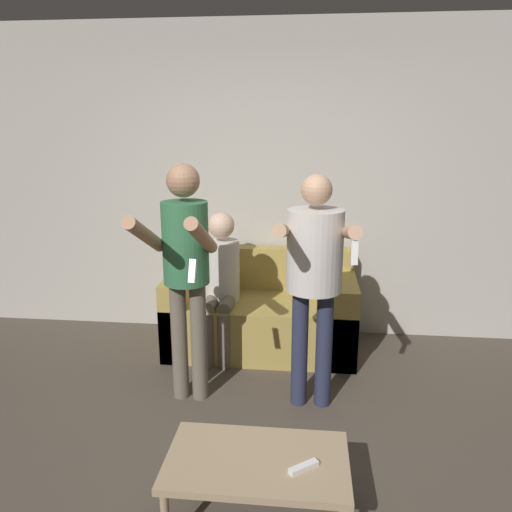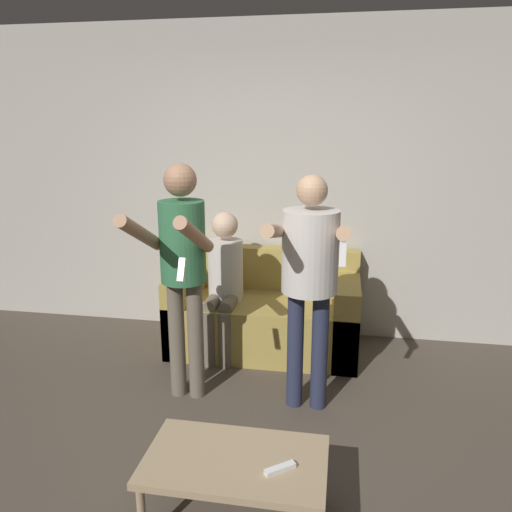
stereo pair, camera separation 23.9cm
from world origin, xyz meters
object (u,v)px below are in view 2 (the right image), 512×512
(person_standing_right, at_px, (310,266))
(coffee_table, at_px, (235,465))
(couch, at_px, (265,315))
(person_standing_left, at_px, (182,259))
(person_seated, at_px, (224,278))
(remote_on_table, at_px, (280,469))

(person_standing_right, bearing_deg, coffee_table, -103.53)
(couch, height_order, coffee_table, couch)
(person_standing_left, xyz_separation_m, person_seated, (0.10, 0.73, -0.36))
(person_standing_right, height_order, remote_on_table, person_standing_right)
(person_seated, xyz_separation_m, remote_on_table, (0.70, -1.85, -0.29))
(person_standing_right, bearing_deg, couch, 115.64)
(coffee_table, distance_m, remote_on_table, 0.23)
(person_seated, bearing_deg, coffee_table, -74.97)
(couch, relative_size, person_standing_right, 0.99)
(person_standing_left, relative_size, coffee_table, 1.89)
(person_standing_left, distance_m, coffee_table, 1.39)
(couch, distance_m, coffee_table, 1.94)
(person_standing_left, distance_m, remote_on_table, 1.51)
(couch, bearing_deg, person_standing_left, -115.43)
(person_standing_left, relative_size, remote_on_table, 11.52)
(coffee_table, bearing_deg, remote_on_table, -13.87)
(person_standing_left, xyz_separation_m, coffee_table, (0.58, -1.06, -0.70))
(couch, xyz_separation_m, person_standing_right, (0.42, -0.87, 0.70))
(person_standing_right, height_order, person_seated, person_standing_right)
(person_standing_right, xyz_separation_m, person_seated, (-0.74, 0.73, -0.34))
(couch, relative_size, coffee_table, 1.80)
(person_standing_left, distance_m, person_standing_right, 0.84)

